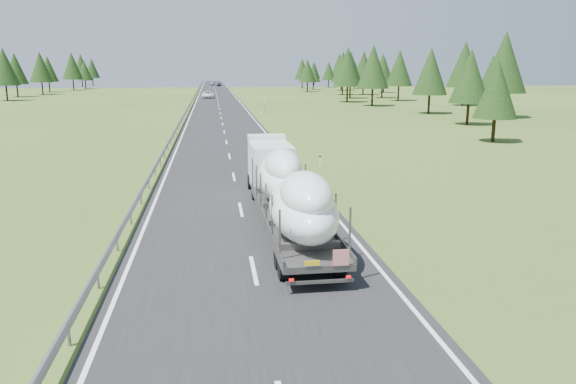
{
  "coord_description": "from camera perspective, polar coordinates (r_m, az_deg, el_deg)",
  "views": [
    {
      "loc": [
        -1.35,
        -10.38,
        7.28
      ],
      "look_at": [
        1.93,
        13.89,
        1.81
      ],
      "focal_mm": 35.0,
      "sensor_mm": 36.0,
      "label": 1
    }
  ],
  "objects": [
    {
      "name": "highway_sign",
      "position": [
        90.94,
        -2.32,
        9.13
      ],
      "size": [
        0.08,
        0.9,
        2.6
      ],
      "color": "slate",
      "rests_on": "ground"
    },
    {
      "name": "guardrail",
      "position": [
        110.59,
        -9.85,
        8.95
      ],
      "size": [
        0.1,
        400.0,
        0.76
      ],
      "color": "slate",
      "rests_on": "ground"
    },
    {
      "name": "boat_truck",
      "position": [
        25.86,
        -0.25,
        0.74
      ],
      "size": [
        2.59,
        17.51,
        3.56
      ],
      "color": "white",
      "rests_on": "ground"
    },
    {
      "name": "tree_line_right",
      "position": [
        104.01,
        15.32,
        12.04
      ],
      "size": [
        27.42,
        254.73,
        12.55
      ],
      "color": "black",
      "rests_on": "ground"
    },
    {
      "name": "distant_van",
      "position": [
        137.04,
        -8.13,
        9.77
      ],
      "size": [
        3.0,
        6.1,
        1.67
      ],
      "primitive_type": "imported",
      "rotation": [
        0.0,
        0.0,
        -0.04
      ],
      "color": "white",
      "rests_on": "ground"
    },
    {
      "name": "road_surface",
      "position": [
        110.62,
        -7.07,
        8.73
      ],
      "size": [
        10.0,
        400.0,
        0.02
      ],
      "primitive_type": "cube",
      "color": "black",
      "rests_on": "ground"
    },
    {
      "name": "marker_posts",
      "position": [
        165.7,
        -5.06,
        10.21
      ],
      "size": [
        0.13,
        350.08,
        1.0
      ],
      "color": "silver",
      "rests_on": "ground"
    },
    {
      "name": "distant_car_dark",
      "position": [
        221.55,
        -7.04,
        10.79
      ],
      "size": [
        1.79,
        3.94,
        1.31
      ],
      "primitive_type": "imported",
      "rotation": [
        0.0,
        0.0,
        -0.06
      ],
      "color": "black",
      "rests_on": "ground"
    },
    {
      "name": "distant_car_blue",
      "position": [
        231.84,
        -7.66,
        10.87
      ],
      "size": [
        1.66,
        4.7,
        1.55
      ],
      "primitive_type": "imported",
      "rotation": [
        0.0,
        0.0,
        0.0
      ],
      "color": "#171D40",
      "rests_on": "ground"
    }
  ]
}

